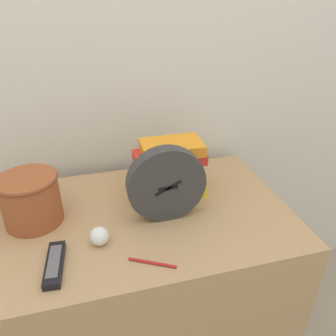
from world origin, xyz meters
TOP-DOWN VIEW (x-y plane):
  - wall_back at (0.00, 0.67)m, footprint 6.00×0.04m
  - desk at (0.00, 0.30)m, footprint 1.05×0.60m
  - desk_clock at (0.13, 0.26)m, footprint 0.24×0.05m
  - book_stack at (0.17, 0.40)m, footprint 0.24×0.19m
  - basket at (-0.27, 0.35)m, footprint 0.18×0.18m
  - tv_remote at (-0.21, 0.13)m, footprint 0.05×0.16m
  - crumpled_paper_ball at (-0.09, 0.19)m, footprint 0.05×0.05m
  - pen at (0.04, 0.08)m, footprint 0.12×0.07m

SIDE VIEW (x-z plane):
  - desk at x=0.00m, z-range 0.00..0.76m
  - pen at x=0.04m, z-range 0.76..0.77m
  - tv_remote at x=-0.21m, z-range 0.76..0.78m
  - crumpled_paper_ball at x=-0.09m, z-range 0.76..0.81m
  - basket at x=-0.27m, z-range 0.77..0.92m
  - book_stack at x=0.17m, z-range 0.75..0.94m
  - desk_clock at x=0.13m, z-range 0.76..1.00m
  - wall_back at x=0.00m, z-range 0.00..2.40m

